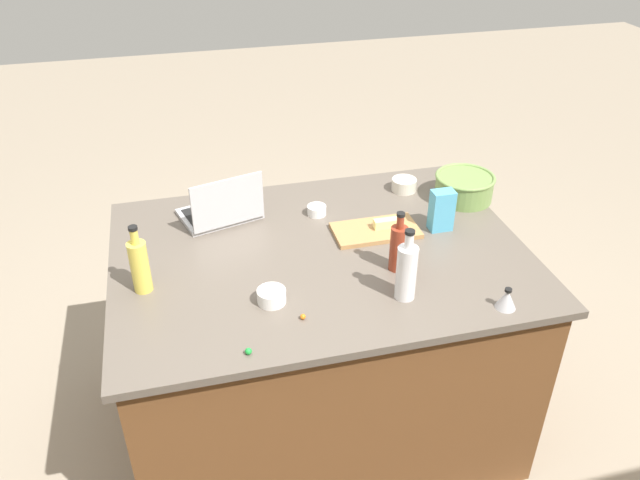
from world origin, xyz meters
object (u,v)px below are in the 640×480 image
bottle_vinegar (406,271)px  ramekin_medium (404,185)px  ramekin_small (272,296)px  bottle_soy (398,247)px  bottle_oil (140,265)px  kitchen_timer (507,299)px  mixing_bowl_large (464,187)px  cutting_board (376,230)px  butter_stick_left (387,223)px  candy_bag (442,210)px  ramekin_wide (317,210)px  laptop (222,210)px

bottle_vinegar → ramekin_medium: bottle_vinegar is taller
bottle_vinegar → ramekin_small: (0.45, -0.08, -0.08)m
bottle_vinegar → bottle_soy: bottle_vinegar is taller
bottle_oil → bottle_soy: bearing=174.0°
ramekin_medium → bottle_soy: bearing=67.1°
bottle_soy → ramekin_small: size_ratio=2.38×
bottle_soy → kitchen_timer: size_ratio=3.04×
bottle_vinegar → kitchen_timer: bearing=155.9°
mixing_bowl_large → ramekin_small: (0.94, 0.51, -0.03)m
bottle_vinegar → bottle_soy: bearing=-101.2°
bottle_soy → kitchen_timer: (-0.27, 0.30, -0.06)m
bottle_vinegar → cutting_board: bearing=-95.0°
butter_stick_left → candy_bag: bearing=170.3°
bottle_vinegar → ramekin_wide: (0.16, -0.62, -0.09)m
butter_stick_left → ramekin_small: size_ratio=1.12×
butter_stick_left → cutting_board: bearing=0.0°
ramekin_small → cutting_board: bearing=-144.9°
mixing_bowl_large → bottle_soy: 0.63m
bottle_vinegar → bottle_soy: size_ratio=1.14×
ramekin_medium → bottle_vinegar: bearing=69.7°
mixing_bowl_large → ramekin_wide: bearing=-2.0°
bottle_vinegar → candy_bag: bottle_vinegar is taller
bottle_oil → bottle_soy: size_ratio=1.09×
cutting_board → ramekin_wide: size_ratio=4.30×
ramekin_medium → candy_bag: 0.35m
ramekin_small → kitchen_timer: bearing=163.8°
butter_stick_left → ramekin_wide: (0.24, -0.20, -0.02)m
cutting_board → ramekin_medium: ramekin_medium is taller
ramekin_medium → candy_bag: candy_bag is taller
ramekin_small → bottle_soy: bearing=-170.1°
mixing_bowl_large → candy_bag: size_ratio=1.51×
laptop → butter_stick_left: size_ratio=3.24×
candy_bag → bottle_soy: bearing=39.9°
bottle_soy → ramekin_small: (0.48, 0.08, -0.07)m
cutting_board → bottle_oil: bearing=10.1°
cutting_board → ramekin_wide: 0.28m
bottle_oil → butter_stick_left: bottle_oil is taller
bottle_oil → ramekin_small: bottle_oil is taller
bottle_soy → laptop: bearing=-41.3°
candy_bag → ramekin_medium: bearing=-86.0°
bottle_oil → bottle_soy: (-0.90, 0.09, -0.01)m
laptop → mixing_bowl_large: bearing=175.8°
bottle_vinegar → kitchen_timer: (-0.31, 0.14, -0.07)m
mixing_bowl_large → bottle_oil: bearing=13.8°
ramekin_medium → kitchen_timer: size_ratio=1.42×
mixing_bowl_large → bottle_vinegar: size_ratio=0.96×
butter_stick_left → ramekin_wide: bearing=-39.2°
bottle_vinegar → cutting_board: size_ratio=0.79×
ramekin_wide → candy_bag: 0.51m
bottle_oil → cutting_board: (-0.90, -0.16, -0.09)m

